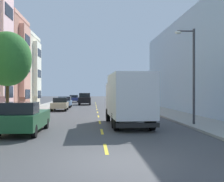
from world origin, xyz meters
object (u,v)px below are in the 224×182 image
delivery_box_truck (128,97)px  parked_pickup_forest (24,118)px  parked_hatchback_champagne (60,104)px  street_tree_second (7,59)px  parked_sedan_navy (74,98)px  street_lamp (191,68)px  moving_black_sedan (85,99)px  parked_hatchback_white (123,101)px  parked_wagon_sky (65,102)px

delivery_box_truck → parked_pickup_forest: (-6.07, -3.05, -1.09)m
delivery_box_truck → parked_hatchback_champagne: bearing=111.6°
street_tree_second → parked_sedan_navy: size_ratio=1.39×
street_lamp → delivery_box_truck: size_ratio=0.82×
parked_pickup_forest → moving_black_sedan: bearing=85.7°
parked_sedan_navy → parked_hatchback_white: size_ratio=1.13×
street_lamp → parked_pickup_forest: size_ratio=1.17×
street_tree_second → parked_sedan_navy: bearing=86.9°
parked_hatchback_champagne → parked_hatchback_white: 14.47m
parked_hatchback_champagne → parked_wagon_sky: size_ratio=0.85×
street_lamp → parked_hatchback_white: street_lamp is taller
parked_sedan_navy → moving_black_sedan: moving_black_sedan is taller
parked_hatchback_champagne → moving_black_sedan: (2.50, 14.02, 0.23)m
street_tree_second → moving_black_sedan: bearing=80.6°
parked_pickup_forest → moving_black_sedan: (2.47, 32.48, 0.16)m
street_lamp → parked_sedan_navy: (-10.19, 40.84, -3.04)m
street_tree_second → parked_pickup_forest: 6.23m
delivery_box_truck → parked_sedan_navy: bearing=98.5°
parked_sedan_navy → moving_black_sedan: (2.46, -11.03, 0.24)m
street_tree_second → parked_hatchback_white: size_ratio=1.56×
street_tree_second → delivery_box_truck: street_tree_second is taller
parked_hatchback_champagne → parked_wagon_sky: same height
parked_hatchback_champagne → delivery_box_truck: bearing=-68.4°
delivery_box_truck → parked_sedan_navy: 40.92m
delivery_box_truck → parked_pickup_forest: size_ratio=1.42×
parked_sedan_navy → delivery_box_truck: bearing=-81.5°
delivery_box_truck → moving_black_sedan: bearing=97.0°
street_tree_second → delivery_box_truck: bearing=-10.4°
moving_black_sedan → street_lamp: bearing=-75.5°
parked_pickup_forest → parked_hatchback_champagne: size_ratio=1.32×
parked_pickup_forest → moving_black_sedan: moving_black_sedan is taller
parked_wagon_sky → parked_hatchback_white: bearing=30.0°
street_lamp → parked_hatchback_champagne: 19.06m
street_lamp → delivery_box_truck: 4.55m
street_tree_second → parked_sedan_navy: street_tree_second is taller
moving_black_sedan → parked_hatchback_champagne: bearing=-100.1°
parked_pickup_forest → parked_sedan_navy: parked_pickup_forest is taller
parked_sedan_navy → parked_hatchback_champagne: bearing=-90.1°
delivery_box_truck → street_tree_second: bearing=169.6°
street_tree_second → moving_black_sedan: size_ratio=1.31×
delivery_box_truck → parked_wagon_sky: 22.93m
street_tree_second → delivery_box_truck: size_ratio=0.83×
parked_sedan_navy → moving_black_sedan: bearing=-77.4°
parked_pickup_forest → parked_hatchback_champagne: (-0.03, 18.46, -0.07)m
street_lamp → delivery_box_truck: bearing=174.7°
parked_pickup_forest → parked_sedan_navy: 43.50m
street_tree_second → parked_hatchback_champagne: bearing=81.4°
moving_black_sedan → parked_wagon_sky: bearing=-109.3°
parked_hatchback_champagne → street_tree_second: bearing=-98.6°
parked_pickup_forest → parked_hatchback_white: 31.30m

